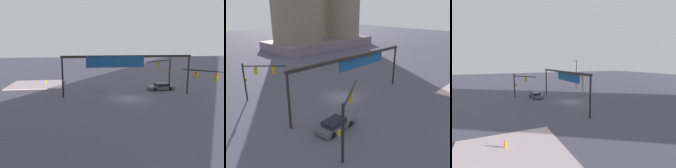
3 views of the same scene
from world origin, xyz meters
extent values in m
plane|color=#4B4859|center=(0.00, 0.00, 0.00)|extent=(196.56, 196.56, 0.00)
cylinder|color=black|center=(-9.96, -9.71, 2.66)|extent=(0.25, 0.25, 5.33)
cylinder|color=black|center=(-7.13, -7.92, 4.91)|extent=(5.76, 3.74, 0.19)
cube|color=#B58D1A|center=(-6.83, -7.72, 4.29)|extent=(0.41, 0.39, 0.95)
cylinder|color=red|center=(-6.91, -7.59, 4.59)|extent=(0.20, 0.16, 0.20)
cylinder|color=orange|center=(-6.91, -7.59, 4.29)|extent=(0.20, 0.16, 0.20)
cylinder|color=green|center=(-6.91, -7.59, 3.99)|extent=(0.20, 0.16, 0.20)
cube|color=#B58D1A|center=(-10.10, -9.48, 2.72)|extent=(0.38, 0.36, 0.44)
cylinder|color=black|center=(-10.02, 8.49, 2.62)|extent=(0.21, 0.21, 5.25)
cylinder|color=black|center=(-7.95, 6.51, 4.85)|extent=(4.24, 4.08, 0.16)
cube|color=#BA9D0C|center=(-8.84, 7.36, 4.24)|extent=(0.41, 0.41, 0.95)
cylinder|color=red|center=(-8.72, 7.47, 4.54)|extent=(0.19, 0.18, 0.20)
cylinder|color=orange|center=(-8.72, 7.47, 4.24)|extent=(0.19, 0.18, 0.20)
cylinder|color=green|center=(-8.72, 7.47, 3.94)|extent=(0.19, 0.18, 0.20)
cube|color=#BA9D0C|center=(-7.13, 5.72, 4.24)|extent=(0.41, 0.41, 0.95)
cylinder|color=red|center=(-7.02, 5.84, 4.54)|extent=(0.19, 0.18, 0.20)
cylinder|color=orange|center=(-7.02, 5.84, 4.24)|extent=(0.19, 0.18, 0.20)
cylinder|color=green|center=(-7.02, 5.84, 3.94)|extent=(0.19, 0.18, 0.20)
cube|color=#BA9D0C|center=(-9.85, 8.67, 2.90)|extent=(0.38, 0.38, 0.44)
cylinder|color=black|center=(-9.95, -2.04, 3.00)|extent=(0.28, 0.28, 6.00)
cylinder|color=black|center=(9.95, -2.04, 3.00)|extent=(0.28, 0.28, 6.00)
cube|color=black|center=(0.00, -2.04, 6.17)|extent=(20.29, 0.35, 0.35)
cube|color=#174D89|center=(2.00, -1.82, 5.37)|extent=(8.91, 0.08, 1.70)
cube|color=slate|center=(24.40, 33.32, 1.23)|extent=(32.14, 15.94, 2.46)
cube|color=#494B53|center=(-6.70, -5.57, 0.44)|extent=(4.77, 2.28, 0.55)
cube|color=black|center=(-6.97, -5.60, 0.96)|extent=(2.55, 1.84, 0.50)
cylinder|color=black|center=(-5.36, -4.58, 0.32)|extent=(0.66, 0.28, 0.64)
cylinder|color=black|center=(-5.19, -6.28, 0.32)|extent=(0.66, 0.28, 0.64)
cylinder|color=black|center=(-8.20, -4.87, 0.32)|extent=(0.66, 0.28, 0.64)
cylinder|color=black|center=(-8.03, -6.57, 0.32)|extent=(0.66, 0.28, 0.64)
camera|label=1|loc=(7.24, 32.02, 8.28)|focal=36.19mm
camera|label=2|loc=(-21.14, -20.36, 12.42)|focal=35.81mm
camera|label=3|loc=(29.57, -14.85, 7.94)|focal=26.87mm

